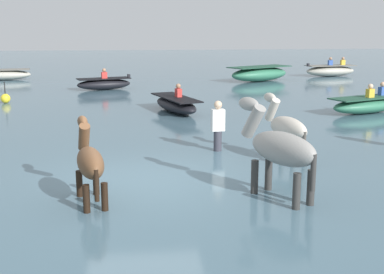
# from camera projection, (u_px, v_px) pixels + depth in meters

# --- Properties ---
(ground_plane) EXTENTS (120.00, 120.00, 0.00)m
(ground_plane) POSITION_uv_depth(u_px,v_px,m) (144.00, 199.00, 10.37)
(ground_plane) COLOR #84755B
(water_surface) EXTENTS (90.00, 90.00, 0.37)m
(water_surface) POSITION_uv_depth(u_px,v_px,m) (138.00, 110.00, 20.04)
(water_surface) COLOR #476675
(water_surface) RESTS_ON ground
(horse_lead_pinto) EXTENTS (0.81, 1.70, 1.86)m
(horse_lead_pinto) POSITION_uv_depth(u_px,v_px,m) (286.00, 130.00, 11.76)
(horse_lead_pinto) COLOR beige
(horse_lead_pinto) RESTS_ON ground
(horse_trailing_bay) EXTENTS (0.71, 1.66, 1.80)m
(horse_trailing_bay) POSITION_uv_depth(u_px,v_px,m) (90.00, 164.00, 8.98)
(horse_trailing_bay) COLOR brown
(horse_trailing_bay) RESTS_ON ground
(horse_flank_grey) EXTENTS (1.26, 1.85, 2.12)m
(horse_flank_grey) POSITION_uv_depth(u_px,v_px,m) (280.00, 151.00, 9.16)
(horse_flank_grey) COLOR gray
(horse_flank_grey) RESTS_ON ground
(boat_distant_east) EXTENTS (3.14, 1.47, 0.61)m
(boat_distant_east) POSITION_uv_depth(u_px,v_px,m) (3.00, 75.00, 29.11)
(boat_distant_east) COLOR #B2AD9E
(boat_distant_east) RESTS_ON water_surface
(boat_distant_west) EXTENTS (4.03, 3.08, 0.82)m
(boat_distant_west) POSITION_uv_depth(u_px,v_px,m) (259.00, 74.00, 28.52)
(boat_distant_west) COLOR #337556
(boat_distant_west) RESTS_ON water_surface
(boat_mid_channel) EXTENTS (3.16, 2.00, 1.05)m
(boat_mid_channel) POSITION_uv_depth(u_px,v_px,m) (367.00, 105.00, 18.24)
(boat_mid_channel) COLOR #337556
(boat_mid_channel) RESTS_ON water_surface
(boat_far_offshore) EXTENTS (3.23, 1.54, 1.15)m
(boat_far_offshore) POSITION_uv_depth(u_px,v_px,m) (330.00, 71.00, 31.27)
(boat_far_offshore) COLOR #B2AD9E
(boat_far_offshore) RESTS_ON water_surface
(boat_far_inshore) EXTENTS (1.77, 3.16, 1.02)m
(boat_far_inshore) POSITION_uv_depth(u_px,v_px,m) (176.00, 104.00, 18.45)
(boat_far_inshore) COLOR black
(boat_far_inshore) RESTS_ON water_surface
(boat_mid_outer) EXTENTS (2.76, 1.65, 1.04)m
(boat_mid_outer) POSITION_uv_depth(u_px,v_px,m) (104.00, 84.00, 24.81)
(boat_mid_outer) COLOR black
(boat_mid_outer) RESTS_ON water_surface
(person_onlooker_left) EXTENTS (0.34, 0.24, 1.63)m
(person_onlooker_left) POSITION_uv_depth(u_px,v_px,m) (218.00, 131.00, 12.72)
(person_onlooker_left) COLOR #383842
(person_onlooker_left) RESTS_ON ground
(channel_buoy) EXTENTS (0.38, 0.38, 0.87)m
(channel_buoy) POSITION_uv_depth(u_px,v_px,m) (6.00, 98.00, 20.56)
(channel_buoy) COLOR yellow
(channel_buoy) RESTS_ON water_surface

